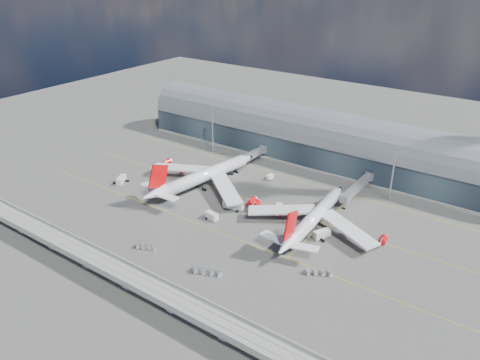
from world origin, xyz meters
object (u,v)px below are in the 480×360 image
Objects in this scene: airliner_right at (314,218)px; service_truck_0 at (121,180)px; floodlight_mast_left at (212,129)px; cargo_train_2 at (318,273)px; floodlight_mast_right at (393,173)px; service_truck_1 at (212,216)px; service_truck_5 at (279,209)px; airliner_left at (202,176)px; cargo_train_0 at (207,272)px; service_truck_4 at (270,177)px; cargo_train_1 at (146,247)px; service_truck_3 at (322,234)px; service_truck_2 at (233,206)px.

airliner_right reaches higher than service_truck_0.
floodlight_mast_left is 2.71× the size of cargo_train_2.
floodlight_mast_right is 81.09m from service_truck_1.
airliner_right is 7.53× the size of service_truck_0.
service_truck_5 is at bearing 76.41° from cargo_train_2.
cargo_train_0 is at bearing -39.93° from airliner_left.
floodlight_mast_right is 3.21× the size of service_truck_0.
cargo_train_0 is (-16.35, -47.75, -3.99)m from airliner_right.
airliner_left is 60.04m from airliner_right.
airliner_right is at bearing 2.72° from cargo_train_0.
floodlight_mast_right reaches higher than service_truck_5.
floodlight_mast_right is at bearing 64.26° from airliner_right.
service_truck_4 is at bearing 98.77° from service_truck_5.
cargo_train_1 is (-26.74, -52.23, -0.91)m from service_truck_5.
airliner_left reaches higher than service_truck_3.
airliner_right reaches higher than cargo_train_2.
service_truck_2 is 34.58m from service_truck_4.
service_truck_1 reaches higher than cargo_train_2.
service_truck_1 is (-37.74, -17.74, -3.31)m from airliner_right.
airliner_right is 8.35× the size of service_truck_3.
service_truck_5 is (65.62, -38.09, -11.94)m from floodlight_mast_left.
cargo_train_2 is at bearing -33.81° from cargo_train_0.
cargo_train_2 is (31.64, 21.80, -0.11)m from cargo_train_0.
service_truck_0 reaches higher than cargo_train_0.
airliner_left is 66.28m from service_truck_3.
floodlight_mast_right is at bearing 16.30° from service_truck_4.
service_truck_5 reaches higher than service_truck_4.
service_truck_0 is at bearing -145.53° from service_truck_3.
airliner_left is at bearing 62.15° from cargo_train_0.
service_truck_3 is 23.72m from cargo_train_2.
cargo_train_0 is (21.39, -30.01, -0.68)m from service_truck_1.
service_truck_0 is 0.84× the size of cargo_train_2.
service_truck_1 is (22.21, -20.99, -4.13)m from airliner_left.
floodlight_mast_left reaches higher than service_truck_4.
floodlight_mast_left is at bearing 58.62° from cargo_train_0.
airliner_left reaches higher than service_truck_4.
service_truck_0 is (-11.73, -56.69, -11.98)m from floodlight_mast_left.
floodlight_mast_left is at bearing 51.11° from service_truck_0.
service_truck_1 is at bearing -163.54° from service_truck_5.
service_truck_0 is 1.11× the size of service_truck_5.
airliner_right is at bearing 58.26° from cargo_train_2.
cargo_train_0 is (67.06, -89.01, -12.66)m from floodlight_mast_left.
service_truck_5 is at bearing 166.05° from airliner_right.
airliner_right is 10.19× the size of service_truck_1.
cargo_train_2 is (53.84, -55.05, -0.41)m from service_truck_4.
cargo_train_1 is at bearing -90.50° from service_truck_4.
airliner_left is 80.85m from cargo_train_2.
service_truck_1 is at bearing -85.13° from service_truck_4.
floodlight_mast_left is at bearing 119.96° from service_truck_5.
floodlight_mast_right is 3.55× the size of service_truck_5.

